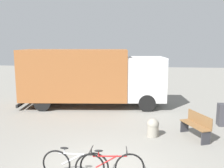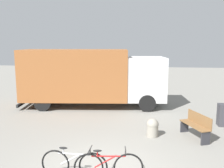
% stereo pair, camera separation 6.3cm
% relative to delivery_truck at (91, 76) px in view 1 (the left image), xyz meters
% --- Properties ---
extents(delivery_truck, '(7.82, 2.92, 3.09)m').
position_rel_delivery_truck_xyz_m(delivery_truck, '(0.00, 0.00, 0.00)').
color(delivery_truck, '#99592D').
rests_on(delivery_truck, ground).
extents(park_bench, '(0.91, 1.45, 0.91)m').
position_rel_delivery_truck_xyz_m(park_bench, '(4.71, -4.08, -1.20)').
color(park_bench, brown).
rests_on(park_bench, ground).
extents(bicycle_near, '(1.74, 0.44, 0.84)m').
position_rel_delivery_truck_xyz_m(bicycle_near, '(1.04, -7.32, -1.29)').
color(bicycle_near, black).
rests_on(bicycle_near, ground).
extents(bicycle_middle, '(1.73, 0.44, 0.84)m').
position_rel_delivery_truck_xyz_m(bicycle_middle, '(1.92, -7.34, -1.29)').
color(bicycle_middle, black).
rests_on(bicycle_middle, ground).
extents(bollard_near_bench, '(0.44, 0.44, 0.68)m').
position_rel_delivery_truck_xyz_m(bollard_near_bench, '(3.14, -4.11, -1.34)').
color(bollard_near_bench, gray).
rests_on(bollard_near_bench, ground).
extents(utility_box, '(0.46, 0.44, 0.93)m').
position_rel_delivery_truck_xyz_m(utility_box, '(6.14, -2.54, -1.22)').
color(utility_box, '#38383D').
rests_on(utility_box, ground).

